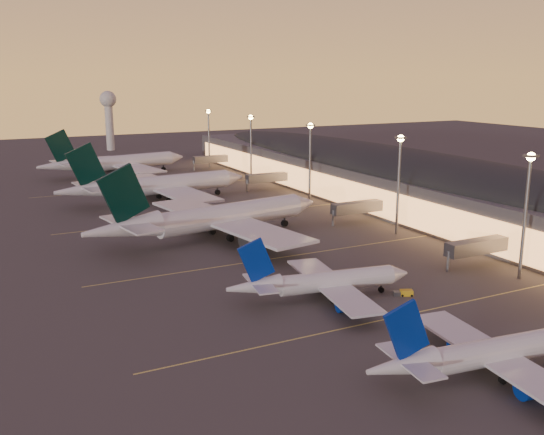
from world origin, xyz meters
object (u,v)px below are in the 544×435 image
Objects in this scene: airliner_narrow_south at (483,354)px; airliner_wide_far at (115,163)px; airliner_wide_near at (212,218)px; airliner_wide_mid at (156,186)px; baggage_tug_c at (404,293)px; airliner_narrow_north at (321,282)px; radar_tower at (109,110)px.

airliner_wide_far is at bearing 98.13° from airliner_narrow_south.
airliner_narrow_south is at bearing -98.17° from airliner_wide_far.
airliner_wide_near is 1.05× the size of airliner_wide_far.
airliner_wide_far is (0.27, 60.54, -0.15)m from airliner_wide_mid.
airliner_wide_far reaches higher than baggage_tug_c.
airliner_wide_mid is (-1.37, 101.23, 2.04)m from airliner_narrow_north.
airliner_narrow_north is (-4.33, 35.33, -0.01)m from airliner_narrow_south.
airliner_wide_far is at bearing -101.07° from radar_tower.
airliner_narrow_south is 0.54× the size of airliner_wide_near.
airliner_wide_far is at bearing 79.75° from airliner_wide_near.
baggage_tug_c is at bearing 76.86° from airliner_narrow_south.
airliner_wide_mid is (0.96, 52.55, -0.12)m from airliner_wide_near.
radar_tower is at bearing 94.12° from airliner_narrow_south.
airliner_wide_near reaches higher than airliner_wide_mid.
airliner_wide_mid is at bearing 98.94° from airliner_narrow_south.
airliner_wide_mid is at bearing -100.00° from airliner_wide_far.
airliner_narrow_south is at bearing -93.54° from airliner_wide_mid.
airliner_wide_far is at bearing 83.82° from airliner_wide_mid.
airliner_narrow_south is 84.31m from airliner_wide_near.
airliner_wide_mid is at bearing 79.32° from airliner_wide_near.
baggage_tug_c is at bearing -94.22° from airliner_wide_far.
baggage_tug_c is (16.43, -106.56, -4.87)m from airliner_wide_mid.
airliner_wide_mid is 60.54m from airliner_wide_far.
radar_tower is (17.89, 150.66, 16.52)m from airliner_wide_mid.
airliner_narrow_south is at bearing -92.43° from radar_tower.
airliner_narrow_north is 48.79m from airliner_wide_near.
airliner_wide_near is 17.40× the size of baggage_tug_c.
airliner_narrow_south is 31.99m from baggage_tug_c.
airliner_narrow_north is 253.11m from radar_tower.
radar_tower is (17.63, 90.12, 16.67)m from airliner_wide_far.
airliner_wide_mid reaches higher than baggage_tug_c.
radar_tower is (12.20, 287.22, 18.55)m from airliner_narrow_south.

